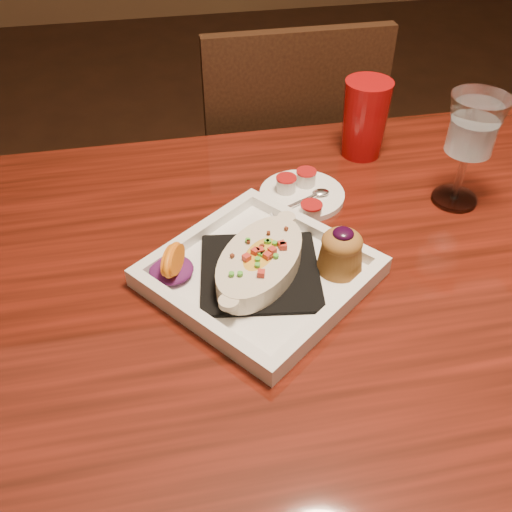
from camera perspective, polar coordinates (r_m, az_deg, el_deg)
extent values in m
plane|color=#331C11|center=(1.49, 7.82, -23.04)|extent=(7.00, 7.00, 0.00)
cube|color=maroon|center=(0.90, 11.98, -2.01)|extent=(1.50, 0.90, 0.04)
cylinder|color=black|center=(1.42, -22.65, -6.54)|extent=(0.07, 0.07, 0.71)
cube|color=black|center=(1.59, 1.84, 7.48)|extent=(0.42, 0.42, 0.04)
cylinder|color=black|center=(1.90, 5.61, 5.11)|extent=(0.04, 0.04, 0.45)
cylinder|color=black|center=(1.84, -4.65, 3.92)|extent=(0.04, 0.04, 0.45)
cylinder|color=black|center=(1.65, 8.75, -1.74)|extent=(0.04, 0.04, 0.45)
cylinder|color=black|center=(1.58, -3.01, -3.38)|extent=(0.04, 0.04, 0.45)
cube|color=black|center=(1.31, 3.93, 12.10)|extent=(0.40, 0.03, 0.46)
cube|color=white|center=(0.84, 0.40, -2.04)|extent=(0.39, 0.39, 0.01)
cube|color=black|center=(0.83, 0.40, -1.58)|extent=(0.20, 0.20, 0.01)
ellipsoid|color=gold|center=(0.82, 0.41, -0.54)|extent=(0.17, 0.19, 0.03)
ellipsoid|color=#541352|center=(0.84, -8.45, -1.36)|extent=(0.06, 0.07, 0.02)
cone|color=brown|center=(0.84, 8.45, 0.09)|extent=(0.07, 0.07, 0.05)
ellipsoid|color=brown|center=(0.82, 8.62, 1.41)|extent=(0.06, 0.06, 0.03)
ellipsoid|color=black|center=(0.81, 8.72, 2.22)|extent=(0.03, 0.03, 0.01)
cylinder|color=silver|center=(1.06, 19.18, 5.44)|extent=(0.08, 0.08, 0.01)
cylinder|color=silver|center=(1.03, 19.73, 7.48)|extent=(0.01, 0.01, 0.09)
cone|color=silver|center=(0.99, 20.97, 12.03)|extent=(0.09, 0.09, 0.10)
cylinder|color=white|center=(1.01, 4.61, 6.11)|extent=(0.15, 0.15, 0.01)
cylinder|color=silver|center=(1.00, 3.03, 7.14)|extent=(0.03, 0.03, 0.03)
cylinder|color=red|center=(0.99, 3.05, 7.80)|extent=(0.04, 0.04, 0.00)
cylinder|color=silver|center=(1.02, 5.03, 7.75)|extent=(0.03, 0.03, 0.03)
cylinder|color=red|center=(1.01, 5.07, 8.41)|extent=(0.04, 0.04, 0.00)
cylinder|color=silver|center=(0.96, 5.53, 4.42)|extent=(0.03, 0.03, 0.03)
cylinder|color=red|center=(0.95, 5.59, 5.11)|extent=(0.04, 0.04, 0.00)
cone|color=#9E0B0C|center=(1.12, 10.82, 13.31)|extent=(0.09, 0.09, 0.15)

